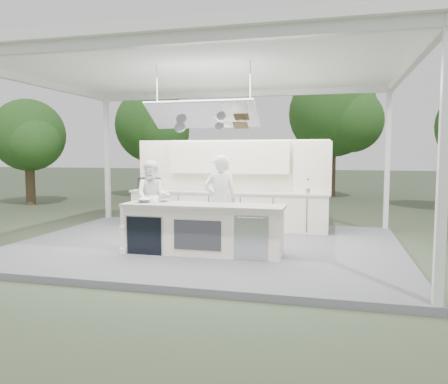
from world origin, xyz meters
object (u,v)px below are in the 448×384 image
(back_counter, at_px, (227,210))
(sous_chef, at_px, (153,197))
(demo_island, at_px, (202,229))
(head_chef, at_px, (220,201))

(back_counter, xyz_separation_m, sous_chef, (-1.58, -1.06, 0.39))
(demo_island, bearing_deg, head_chef, 78.39)
(demo_island, distance_m, back_counter, 2.82)
(back_counter, xyz_separation_m, head_chef, (0.34, -2.03, 0.46))
(demo_island, xyz_separation_m, sous_chef, (-1.75, 1.75, 0.39))
(sous_chef, bearing_deg, demo_island, -62.80)
(demo_island, xyz_separation_m, back_counter, (-0.18, 2.81, 0.00))
(head_chef, xyz_separation_m, sous_chef, (-1.92, 0.96, -0.07))
(back_counter, height_order, sous_chef, sous_chef)
(sous_chef, bearing_deg, head_chef, -44.61)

